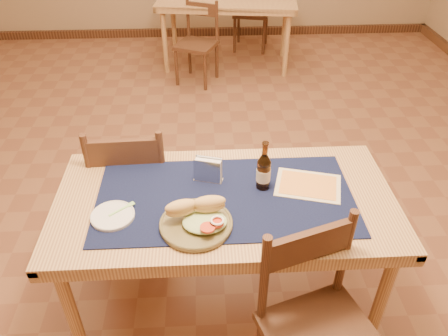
{
  "coord_description": "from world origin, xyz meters",
  "views": [
    {
      "loc": [
        -0.09,
        -2.36,
        2.08
      ],
      "look_at": [
        0.0,
        -0.7,
        0.85
      ],
      "focal_mm": 35.0,
      "sensor_mm": 36.0,
      "label": 1
    }
  ],
  "objects_px": {
    "sandwich_plate": "(198,219)",
    "back_table": "(227,6)",
    "beer_bottle": "(264,171)",
    "main_table": "(225,211)",
    "chair_main_far": "(134,185)",
    "napkin_holder": "(208,170)",
    "chair_main_near": "(319,329)"
  },
  "relations": [
    {
      "from": "sandwich_plate",
      "to": "beer_bottle",
      "type": "bearing_deg",
      "value": 38.13
    },
    {
      "from": "main_table",
      "to": "beer_bottle",
      "type": "xyz_separation_m",
      "value": [
        0.18,
        0.06,
        0.18
      ]
    },
    {
      "from": "main_table",
      "to": "chair_main_near",
      "type": "bearing_deg",
      "value": -56.78
    },
    {
      "from": "chair_main_near",
      "to": "chair_main_far",
      "type": "bearing_deg",
      "value": 131.05
    },
    {
      "from": "main_table",
      "to": "back_table",
      "type": "height_order",
      "value": "same"
    },
    {
      "from": "back_table",
      "to": "napkin_holder",
      "type": "bearing_deg",
      "value": -95.05
    },
    {
      "from": "main_table",
      "to": "chair_main_far",
      "type": "height_order",
      "value": "chair_main_far"
    },
    {
      "from": "back_table",
      "to": "chair_main_near",
      "type": "xyz_separation_m",
      "value": [
        0.15,
        -3.86,
        -0.18
      ]
    },
    {
      "from": "napkin_holder",
      "to": "chair_main_near",
      "type": "bearing_deg",
      "value": -57.48
    },
    {
      "from": "chair_main_far",
      "to": "chair_main_near",
      "type": "height_order",
      "value": "chair_main_near"
    },
    {
      "from": "napkin_holder",
      "to": "main_table",
      "type": "bearing_deg",
      "value": -60.45
    },
    {
      "from": "back_table",
      "to": "sandwich_plate",
      "type": "distance_m",
      "value": 3.51
    },
    {
      "from": "beer_bottle",
      "to": "chair_main_near",
      "type": "bearing_deg",
      "value": -74.31
    },
    {
      "from": "main_table",
      "to": "napkin_holder",
      "type": "bearing_deg",
      "value": 119.55
    },
    {
      "from": "main_table",
      "to": "chair_main_near",
      "type": "relative_size",
      "value": 1.69
    },
    {
      "from": "chair_main_far",
      "to": "napkin_holder",
      "type": "relative_size",
      "value": 6.26
    },
    {
      "from": "sandwich_plate",
      "to": "back_table",
      "type": "bearing_deg",
      "value": 84.55
    },
    {
      "from": "main_table",
      "to": "beer_bottle",
      "type": "bearing_deg",
      "value": 19.23
    },
    {
      "from": "chair_main_near",
      "to": "napkin_holder",
      "type": "xyz_separation_m",
      "value": [
        -0.43,
        0.67,
        0.32
      ]
    },
    {
      "from": "back_table",
      "to": "sandwich_plate",
      "type": "height_order",
      "value": "sandwich_plate"
    },
    {
      "from": "chair_main_far",
      "to": "sandwich_plate",
      "type": "relative_size",
      "value": 2.95
    },
    {
      "from": "chair_main_near",
      "to": "beer_bottle",
      "type": "height_order",
      "value": "beer_bottle"
    },
    {
      "from": "back_table",
      "to": "napkin_holder",
      "type": "relative_size",
      "value": 10.45
    },
    {
      "from": "back_table",
      "to": "main_table",
      "type": "bearing_deg",
      "value": -93.55
    },
    {
      "from": "beer_bottle",
      "to": "napkin_holder",
      "type": "xyz_separation_m",
      "value": [
        -0.26,
        0.07,
        -0.04
      ]
    },
    {
      "from": "chair_main_near",
      "to": "back_table",
      "type": "bearing_deg",
      "value": 92.21
    },
    {
      "from": "chair_main_near",
      "to": "main_table",
      "type": "bearing_deg",
      "value": 123.22
    },
    {
      "from": "back_table",
      "to": "beer_bottle",
      "type": "relative_size",
      "value": 6.14
    },
    {
      "from": "main_table",
      "to": "chair_main_far",
      "type": "xyz_separation_m",
      "value": [
        -0.51,
        0.45,
        -0.18
      ]
    },
    {
      "from": "chair_main_far",
      "to": "beer_bottle",
      "type": "relative_size",
      "value": 3.68
    },
    {
      "from": "sandwich_plate",
      "to": "beer_bottle",
      "type": "xyz_separation_m",
      "value": [
        0.31,
        0.25,
        0.06
      ]
    },
    {
      "from": "main_table",
      "to": "sandwich_plate",
      "type": "relative_size",
      "value": 5.02
    }
  ]
}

